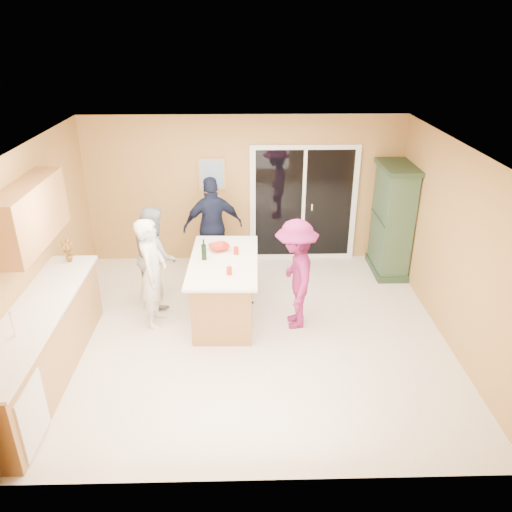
{
  "coord_description": "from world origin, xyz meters",
  "views": [
    {
      "loc": [
        0.0,
        -5.9,
        3.97
      ],
      "look_at": [
        0.15,
        0.1,
        1.15
      ],
      "focal_mm": 35.0,
      "sensor_mm": 36.0,
      "label": 1
    }
  ],
  "objects_px": {
    "woman_navy": "(213,226)",
    "green_hutch": "(392,221)",
    "woman_magenta": "(296,275)",
    "woman_grey": "(155,256)",
    "kitchen_island": "(225,290)",
    "woman_white": "(153,273)"
  },
  "relations": [
    {
      "from": "woman_navy",
      "to": "green_hutch",
      "type": "bearing_deg",
      "value": 166.82
    },
    {
      "from": "woman_magenta",
      "to": "woman_grey",
      "type": "bearing_deg",
      "value": -111.04
    },
    {
      "from": "kitchen_island",
      "to": "woman_grey",
      "type": "relative_size",
      "value": 1.15
    },
    {
      "from": "woman_navy",
      "to": "kitchen_island",
      "type": "bearing_deg",
      "value": 86.15
    },
    {
      "from": "woman_navy",
      "to": "woman_white",
      "type": "bearing_deg",
      "value": 52.1
    },
    {
      "from": "woman_navy",
      "to": "woman_magenta",
      "type": "distance_m",
      "value": 2.09
    },
    {
      "from": "green_hutch",
      "to": "woman_navy",
      "type": "distance_m",
      "value": 3.02
    },
    {
      "from": "kitchen_island",
      "to": "woman_grey",
      "type": "distance_m",
      "value": 1.21
    },
    {
      "from": "kitchen_island",
      "to": "green_hutch",
      "type": "xyz_separation_m",
      "value": [
        2.79,
        1.44,
        0.49
      ]
    },
    {
      "from": "kitchen_island",
      "to": "green_hutch",
      "type": "bearing_deg",
      "value": 28.68
    },
    {
      "from": "woman_navy",
      "to": "woman_magenta",
      "type": "height_order",
      "value": "woman_navy"
    },
    {
      "from": "woman_white",
      "to": "woman_grey",
      "type": "distance_m",
      "value": 0.65
    },
    {
      "from": "woman_white",
      "to": "woman_navy",
      "type": "bearing_deg",
      "value": -21.56
    },
    {
      "from": "kitchen_island",
      "to": "woman_navy",
      "type": "bearing_deg",
      "value": 100.38
    },
    {
      "from": "kitchen_island",
      "to": "woman_white",
      "type": "bearing_deg",
      "value": -169.78
    },
    {
      "from": "woman_magenta",
      "to": "green_hutch",
      "type": "bearing_deg",
      "value": 131.41
    },
    {
      "from": "woman_white",
      "to": "green_hutch",
      "type": "bearing_deg",
      "value": -63.63
    },
    {
      "from": "kitchen_island",
      "to": "woman_navy",
      "type": "xyz_separation_m",
      "value": [
        -0.23,
        1.46,
        0.42
      ]
    },
    {
      "from": "woman_white",
      "to": "woman_magenta",
      "type": "height_order",
      "value": "woman_white"
    },
    {
      "from": "green_hutch",
      "to": "woman_white",
      "type": "relative_size",
      "value": 1.18
    },
    {
      "from": "woman_white",
      "to": "woman_grey",
      "type": "height_order",
      "value": "woman_white"
    },
    {
      "from": "kitchen_island",
      "to": "woman_white",
      "type": "xyz_separation_m",
      "value": [
        -0.98,
        -0.15,
        0.37
      ]
    }
  ]
}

